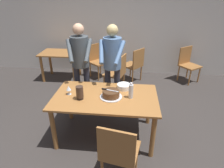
# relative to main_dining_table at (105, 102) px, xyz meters

# --- Properties ---
(ground_plane) EXTENTS (14.00, 14.00, 0.00)m
(ground_plane) POSITION_rel_main_dining_table_xyz_m (0.00, 0.00, -0.65)
(ground_plane) COLOR #383330
(back_wall) EXTENTS (10.00, 0.12, 2.70)m
(back_wall) POSITION_rel_main_dining_table_xyz_m (0.00, 2.90, 0.70)
(back_wall) COLOR silver
(back_wall) RESTS_ON ground_plane
(main_dining_table) EXTENTS (1.61, 0.95, 0.75)m
(main_dining_table) POSITION_rel_main_dining_table_xyz_m (0.00, 0.00, 0.00)
(main_dining_table) COLOR #9E6633
(main_dining_table) RESTS_ON ground_plane
(cake_on_platter) EXTENTS (0.34, 0.34, 0.11)m
(cake_on_platter) POSITION_rel_main_dining_table_xyz_m (0.09, -0.02, 0.15)
(cake_on_platter) COLOR silver
(cake_on_platter) RESTS_ON main_dining_table
(cake_knife) EXTENTS (0.27, 0.09, 0.02)m
(cake_knife) POSITION_rel_main_dining_table_xyz_m (0.02, -0.00, 0.22)
(cake_knife) COLOR silver
(cake_knife) RESTS_ON cake_on_platter
(plate_stack) EXTENTS (0.22, 0.22, 0.08)m
(plate_stack) POSITION_rel_main_dining_table_xyz_m (0.27, 0.28, 0.14)
(plate_stack) COLOR white
(plate_stack) RESTS_ON main_dining_table
(wine_glass_near) EXTENTS (0.08, 0.08, 0.14)m
(wine_glass_near) POSITION_rel_main_dining_table_xyz_m (-0.57, -0.00, 0.21)
(wine_glass_near) COLOR silver
(wine_glass_near) RESTS_ON main_dining_table
(water_bottle) EXTENTS (0.07, 0.07, 0.25)m
(water_bottle) POSITION_rel_main_dining_table_xyz_m (0.39, -0.01, 0.22)
(water_bottle) COLOR silver
(water_bottle) RESTS_ON main_dining_table
(hurricane_lamp) EXTENTS (0.11, 0.11, 0.21)m
(hurricane_lamp) POSITION_rel_main_dining_table_xyz_m (-0.36, -0.12, 0.21)
(hurricane_lamp) COLOR black
(hurricane_lamp) RESTS_ON main_dining_table
(person_cutting_cake) EXTENTS (0.47, 0.56, 1.72)m
(person_cutting_cake) POSITION_rel_main_dining_table_xyz_m (0.04, 0.69, 0.43)
(person_cutting_cake) COLOR #2D2D38
(person_cutting_cake) RESTS_ON ground_plane
(person_standing_beside) EXTENTS (0.46, 0.57, 1.72)m
(person_standing_beside) POSITION_rel_main_dining_table_xyz_m (-0.55, 0.72, 0.43)
(person_standing_beside) COLOR #2D2D38
(person_standing_beside) RESTS_ON ground_plane
(chair_near_side) EXTENTS (0.52, 0.52, 0.90)m
(chair_near_side) POSITION_rel_main_dining_table_xyz_m (0.28, -0.85, -0.16)
(chair_near_side) COLOR #9E6633
(chair_near_side) RESTS_ON ground_plane
(background_table) EXTENTS (1.00, 0.70, 0.74)m
(background_table) POSITION_rel_main_dining_table_xyz_m (-1.51, 2.20, -0.07)
(background_table) COLOR #9E6633
(background_table) RESTS_ON ground_plane
(background_chair_0) EXTENTS (0.62, 0.62, 0.90)m
(background_chair_0) POSITION_rel_main_dining_table_xyz_m (-0.56, 2.45, -0.16)
(background_chair_0) COLOR #9E6633
(background_chair_0) RESTS_ON ground_plane
(background_chair_1) EXTENTS (0.62, 0.62, 0.90)m
(background_chair_1) POSITION_rel_main_dining_table_xyz_m (0.46, 2.20, -0.16)
(background_chair_1) COLOR #9E6633
(background_chair_1) RESTS_ON ground_plane
(background_chair_2) EXTENTS (0.55, 0.55, 0.90)m
(background_chair_2) POSITION_rel_main_dining_table_xyz_m (0.06, 1.62, -0.16)
(background_chair_2) COLOR #9E6633
(background_chair_2) RESTS_ON ground_plane
(background_chair_3) EXTENTS (0.62, 0.62, 0.90)m
(background_chair_3) POSITION_rel_main_dining_table_xyz_m (1.86, 2.41, -0.16)
(background_chair_3) COLOR #9E6633
(background_chair_3) RESTS_ON ground_plane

